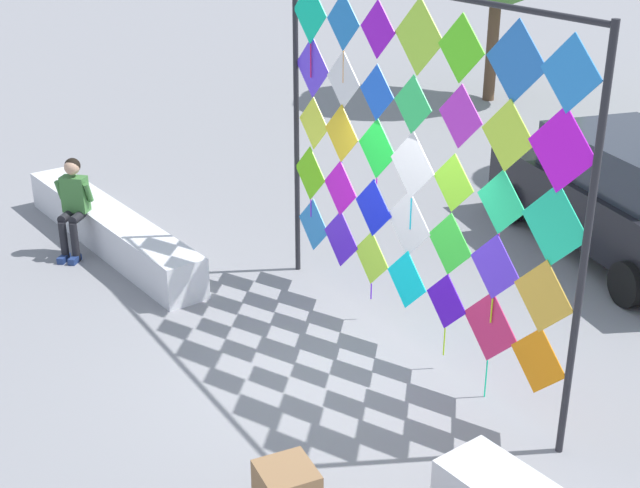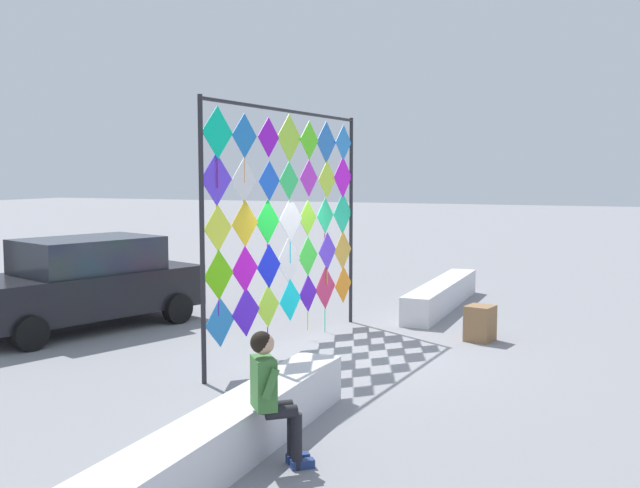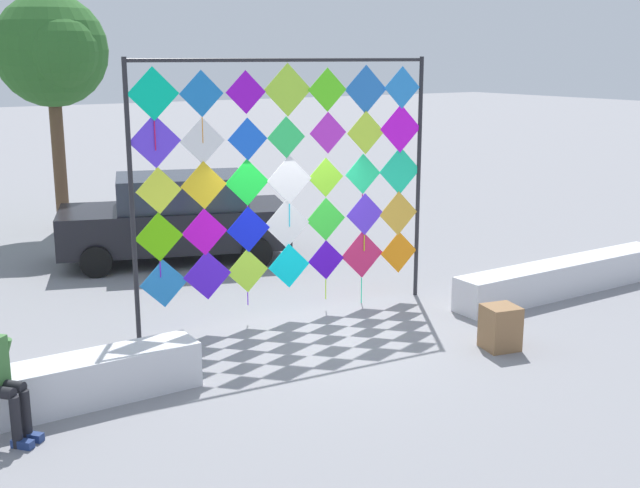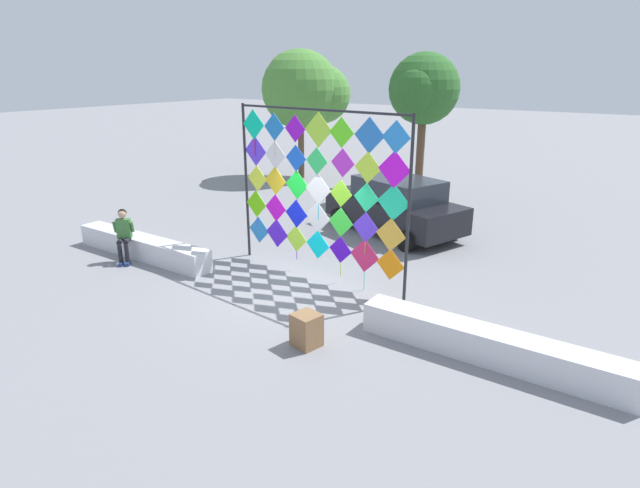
{
  "view_description": "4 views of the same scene",
  "coord_description": "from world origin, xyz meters",
  "views": [
    {
      "loc": [
        6.51,
        -5.15,
        5.1
      ],
      "look_at": [
        -0.43,
        0.11,
        1.36
      ],
      "focal_mm": 48.4,
      "sensor_mm": 36.0,
      "label": 1
    },
    {
      "loc": [
        -11.25,
        -4.21,
        2.99
      ],
      "look_at": [
        0.4,
        0.63,
        1.77
      ],
      "focal_mm": 41.24,
      "sensor_mm": 36.0,
      "label": 2
    },
    {
      "loc": [
        -6.22,
        -9.55,
        4.08
      ],
      "look_at": [
        0.05,
        0.17,
        1.35
      ],
      "focal_mm": 44.81,
      "sensor_mm": 36.0,
      "label": 3
    },
    {
      "loc": [
        6.8,
        -8.84,
        4.88
      ],
      "look_at": [
        0.6,
        0.25,
        1.17
      ],
      "focal_mm": 29.17,
      "sensor_mm": 36.0,
      "label": 4
    }
  ],
  "objects": [
    {
      "name": "seated_vendor",
      "position": [
        -4.79,
        -1.01,
        0.83
      ],
      "size": [
        0.67,
        0.69,
        1.43
      ],
      "color": "black",
      "rests_on": "ground"
    },
    {
      "name": "parked_car",
      "position": [
        -0.07,
        5.36,
        0.89
      ],
      "size": [
        4.89,
        3.32,
        1.75
      ],
      "color": "black",
      "rests_on": "ground"
    },
    {
      "name": "plaza_ledge_left",
      "position": [
        -4.73,
        -0.52,
        0.29
      ],
      "size": [
        4.74,
        0.6,
        0.58
      ],
      "primitive_type": "cube",
      "color": "silver",
      "rests_on": "ground"
    },
    {
      "name": "kite_display_rack",
      "position": [
        0.02,
        1.02,
        2.31
      ],
      "size": [
        4.95,
        0.5,
        4.07
      ],
      "color": "#232328",
      "rests_on": "ground"
    },
    {
      "name": "ground",
      "position": [
        0.0,
        0.0,
        0.0
      ],
      "size": [
        120.0,
        120.0,
        0.0
      ],
      "primitive_type": "plane",
      "color": "gray"
    },
    {
      "name": "plaza_ledge_right",
      "position": [
        4.73,
        -0.52,
        0.29
      ],
      "size": [
        4.74,
        0.6,
        0.58
      ],
      "primitive_type": "cube",
      "color": "silver",
      "rests_on": "ground"
    },
    {
      "name": "tree_far_right",
      "position": [
        -7.63,
        10.97,
        4.06
      ],
      "size": [
        3.87,
        3.8,
        5.76
      ],
      "color": "brown",
      "rests_on": "ground"
    },
    {
      "name": "cardboard_box_large",
      "position": [
        1.77,
        -1.9,
        0.32
      ],
      "size": [
        0.55,
        0.54,
        0.64
      ],
      "primitive_type": "cube",
      "rotation": [
        0.0,
        0.0,
        -0.22
      ],
      "color": "olive",
      "rests_on": "ground"
    },
    {
      "name": "tree_broadleaf",
      "position": [
        -1.15,
        9.52,
        4.23
      ],
      "size": [
        2.59,
        2.76,
        5.5
      ],
      "color": "brown",
      "rests_on": "ground"
    }
  ]
}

